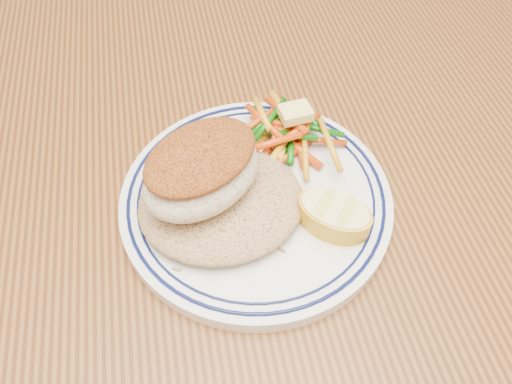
% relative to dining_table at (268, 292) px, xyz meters
% --- Properties ---
extents(dining_table, '(1.50, 0.90, 0.75)m').
position_rel_dining_table_xyz_m(dining_table, '(0.00, 0.00, 0.00)').
color(dining_table, '#4C270F').
rests_on(dining_table, ground).
extents(plate, '(0.24, 0.24, 0.02)m').
position_rel_dining_table_xyz_m(plate, '(-0.00, 0.04, 0.11)').
color(plate, white).
rests_on(plate, dining_table).
extents(rice_pilaf, '(0.14, 0.13, 0.03)m').
position_rel_dining_table_xyz_m(rice_pilaf, '(-0.04, 0.03, 0.13)').
color(rice_pilaf, '#95744A').
rests_on(rice_pilaf, plate).
extents(fish_fillet, '(0.13, 0.12, 0.05)m').
position_rel_dining_table_xyz_m(fish_fillet, '(-0.05, 0.04, 0.16)').
color(fish_fillet, beige).
rests_on(fish_fillet, rice_pilaf).
extents(vegetable_pile, '(0.11, 0.11, 0.03)m').
position_rel_dining_table_xyz_m(vegetable_pile, '(0.04, 0.10, 0.13)').
color(vegetable_pile, '#0E530A').
rests_on(vegetable_pile, plate).
extents(butter_pat, '(0.03, 0.03, 0.01)m').
position_rel_dining_table_xyz_m(butter_pat, '(0.05, 0.10, 0.14)').
color(butter_pat, '#E9DE72').
rests_on(butter_pat, vegetable_pile).
extents(lemon_wedge, '(0.08, 0.08, 0.02)m').
position_rel_dining_table_xyz_m(lemon_wedge, '(0.05, -0.00, 0.13)').
color(lemon_wedge, gold).
rests_on(lemon_wedge, plate).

